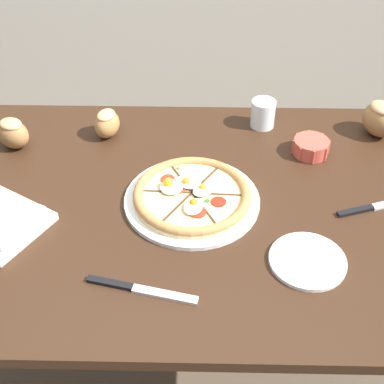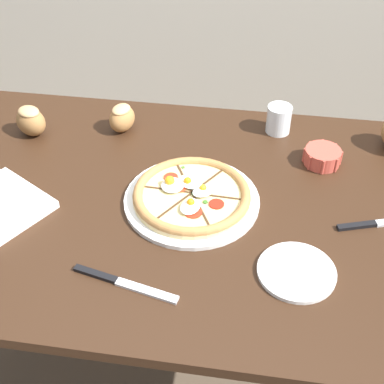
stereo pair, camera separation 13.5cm
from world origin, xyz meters
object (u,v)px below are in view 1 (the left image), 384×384
bread_piece_far (380,118)px  knife_spare (140,289)px  water_glass (263,115)px  bread_piece_near (13,133)px  dining_table (159,227)px  side_saucer (308,261)px  bread_piece_mid (107,123)px  pizza (192,195)px  ramekin_bowl (311,147)px  knife_main (378,206)px

bread_piece_far → knife_spare: 0.89m
water_glass → bread_piece_near: bearing=-170.3°
dining_table → side_saucer: 0.42m
dining_table → bread_piece_near: (-0.43, 0.23, 0.14)m
bread_piece_mid → bread_piece_far: 0.80m
knife_spare → side_saucer: size_ratio=1.40×
pizza → bread_piece_near: (-0.52, 0.23, 0.03)m
ramekin_bowl → bread_piece_near: 0.85m
pizza → bread_piece_mid: 0.39m
pizza → bread_piece_near: 0.56m
ramekin_bowl → knife_spare: (-0.44, -0.51, -0.02)m
bread_piece_far → knife_main: bread_piece_far is taller
bread_piece_mid → bread_piece_far: bearing=1.8°
knife_main → water_glass: size_ratio=2.69×
knife_spare → ramekin_bowl: bearing=62.1°
dining_table → knife_spare: size_ratio=6.04×
knife_main → knife_spare: 0.64m
ramekin_bowl → bread_piece_near: bearing=178.8°
pizza → bread_piece_near: bread_piece_near is taller
bread_piece_mid → knife_spare: 0.60m
side_saucer → bread_piece_far: bearing=61.8°
pizza → dining_table: bearing=-177.2°
bread_piece_near → knife_main: 1.02m
dining_table → knife_main: 0.57m
bread_piece_far → water_glass: 0.34m
knife_spare → knife_main: bearing=38.8°
pizza → bread_piece_far: bread_piece_far is taller
knife_spare → water_glass: water_glass is taller
bread_piece_far → water_glass: size_ratio=1.66×
ramekin_bowl → bread_piece_near: bread_piece_near is taller
pizza → side_saucer: 0.34m
dining_table → ramekin_bowl: bearing=27.2°
bread_piece_near → bread_piece_mid: bread_piece_near is taller
dining_table → knife_spare: (-0.02, -0.29, 0.10)m
dining_table → pizza: 0.14m
ramekin_bowl → knife_main: size_ratio=0.47×
dining_table → bread_piece_near: 0.51m
dining_table → knife_spare: knife_spare is taller
bread_piece_far → side_saucer: (-0.28, -0.52, -0.05)m
water_glass → dining_table: bearing=-129.5°
ramekin_bowl → knife_main: bearing=-58.8°
dining_table → pizza: bearing=2.8°
pizza → ramekin_bowl: 0.39m
bread_piece_mid → knife_spare: bearing=-75.6°
knife_spare → water_glass: size_ratio=2.91×
water_glass → pizza: bearing=-120.3°
dining_table → bread_piece_mid: 0.37m
dining_table → bread_piece_mid: bearing=119.4°
bread_piece_near → knife_spare: (0.41, -0.52, -0.04)m
knife_main → knife_spare: bearing=-172.3°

